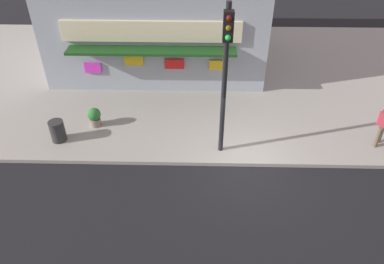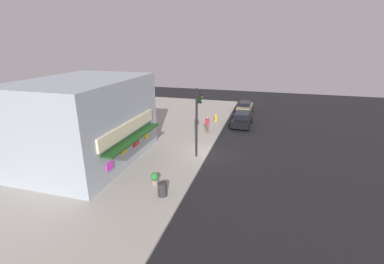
% 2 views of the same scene
% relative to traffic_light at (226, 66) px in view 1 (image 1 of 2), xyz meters
% --- Properties ---
extents(ground_plane, '(63.73, 63.73, 0.00)m').
position_rel_traffic_light_xyz_m(ground_plane, '(0.88, -0.71, -3.76)').
color(ground_plane, black).
extents(sidewalk, '(42.48, 13.93, 0.16)m').
position_rel_traffic_light_xyz_m(sidewalk, '(0.88, 6.26, -3.68)').
color(sidewalk, '#A39E93').
rests_on(sidewalk, ground_plane).
extents(corner_building, '(10.42, 8.11, 6.45)m').
position_rel_traffic_light_xyz_m(corner_building, '(-2.98, 8.15, -0.38)').
color(corner_building, '#9EA8B2').
rests_on(corner_building, sidewalk).
extents(traffic_light, '(0.32, 0.58, 5.66)m').
position_rel_traffic_light_xyz_m(traffic_light, '(0.00, 0.00, 0.00)').
color(traffic_light, black).
rests_on(traffic_light, sidewalk).
extents(trash_can, '(0.58, 0.58, 0.88)m').
position_rel_traffic_light_xyz_m(trash_can, '(-6.41, 0.55, -3.17)').
color(trash_can, '#2D2D2D').
rests_on(trash_can, sidewalk).
extents(pedestrian, '(0.47, 0.51, 1.74)m').
position_rel_traffic_light_xyz_m(pedestrian, '(6.16, 0.58, -2.66)').
color(pedestrian, brown).
rests_on(pedestrian, sidewalk).
extents(potted_plant_by_doorway, '(0.54, 0.54, 0.82)m').
position_rel_traffic_light_xyz_m(potted_plant_by_doorway, '(-5.20, 1.60, -3.17)').
color(potted_plant_by_doorway, gray).
rests_on(potted_plant_by_doorway, sidewalk).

